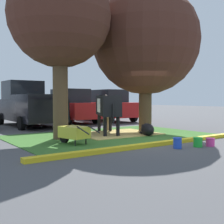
{
  "coord_description": "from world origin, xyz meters",
  "views": [
    {
      "loc": [
        -6.79,
        -7.21,
        1.45
      ],
      "look_at": [
        0.1,
        2.43,
        0.9
      ],
      "focal_mm": 46.05,
      "sensor_mm": 36.0,
      "label": 1
    }
  ],
  "objects": [
    {
      "name": "curb_yellow",
      "position": [
        -0.33,
        -0.88,
        0.06
      ],
      "size": [
        8.82,
        0.24,
        0.12
      ],
      "primitive_type": "cube",
      "color": "yellow",
      "rests_on": "ground"
    },
    {
      "name": "pickup_truck_black",
      "position": [
        -1.55,
        7.79,
        1.11
      ],
      "size": [
        2.24,
        5.41,
        2.42
      ],
      "color": "black",
      "rests_on": "ground"
    },
    {
      "name": "grass_island",
      "position": [
        -0.33,
        1.81,
        0.01
      ],
      "size": [
        7.62,
        5.07,
        0.02
      ],
      "primitive_type": "cube",
      "color": "#386B28",
      "rests_on": "ground"
    },
    {
      "name": "calf_lying",
      "position": [
        0.9,
        1.16,
        0.24
      ],
      "size": [
        0.98,
        1.28,
        0.48
      ],
      "color": "black",
      "rests_on": "ground"
    },
    {
      "name": "shade_tree_left",
      "position": [
        -2.34,
        2.18,
        4.31
      ],
      "size": [
        3.63,
        3.63,
        6.18
      ],
      "color": "brown",
      "rests_on": "ground"
    },
    {
      "name": "bucket_blue",
      "position": [
        -0.4,
        -1.55,
        0.17
      ],
      "size": [
        0.27,
        0.27,
        0.32
      ],
      "color": "blue",
      "rests_on": "ground"
    },
    {
      "name": "person_handler",
      "position": [
        0.43,
        3.38,
        0.87
      ],
      "size": [
        0.53,
        0.34,
        1.62
      ],
      "color": "#9E7F5B",
      "rests_on": "ground"
    },
    {
      "name": "bucket_pink",
      "position": [
        0.71,
        -1.87,
        0.13
      ],
      "size": [
        0.28,
        0.28,
        0.25
      ],
      "color": "#EA3893",
      "rests_on": "ground"
    },
    {
      "name": "wheelbarrow",
      "position": [
        -2.54,
        0.82,
        0.39
      ],
      "size": [
        0.82,
        1.62,
        0.63
      ],
      "color": "gold",
      "rests_on": "ground"
    },
    {
      "name": "bucket_green",
      "position": [
        0.3,
        -1.73,
        0.15
      ],
      "size": [
        0.29,
        0.29,
        0.29
      ],
      "color": "green",
      "rests_on": "ground"
    },
    {
      "name": "ground_plane",
      "position": [
        0.0,
        0.0,
        0.0
      ],
      "size": [
        80.0,
        80.0,
        0.0
      ],
      "primitive_type": "plane",
      "color": "#4C4C4F"
    },
    {
      "name": "sedan_silver",
      "position": [
        1.16,
        8.22,
        0.98
      ],
      "size": [
        2.04,
        4.41,
        2.02
      ],
      "color": "red",
      "rests_on": "ground"
    },
    {
      "name": "cow_holstein",
      "position": [
        -0.13,
        2.43,
        1.16
      ],
      "size": [
        1.74,
        2.96,
        1.62
      ],
      "color": "black",
      "rests_on": "ground"
    },
    {
      "name": "hatchback_white",
      "position": [
        3.83,
        8.04,
        0.98
      ],
      "size": [
        2.04,
        4.41,
        2.02
      ],
      "color": "red",
      "rests_on": "ground"
    },
    {
      "name": "shade_tree_right",
      "position": [
        1.69,
        2.16,
        3.95
      ],
      "size": [
        4.66,
        4.66,
        6.3
      ],
      "color": "#4C3823",
      "rests_on": "ground"
    },
    {
      "name": "hay_bedding",
      "position": [
        0.1,
        2.13,
        0.03
      ],
      "size": [
        3.28,
        2.51,
        0.04
      ],
      "primitive_type": "cube",
      "rotation": [
        0.0,
        0.0,
        -0.03
      ],
      "color": "tan",
      "rests_on": "ground"
    }
  ]
}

